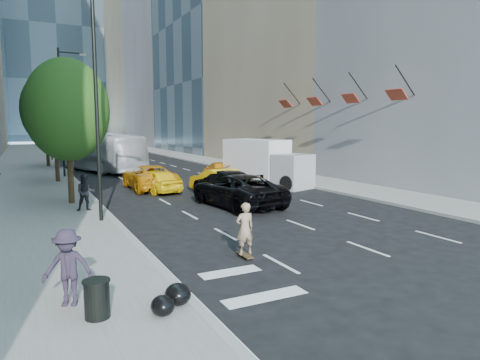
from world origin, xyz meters
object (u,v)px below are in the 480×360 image
black_sedan_lincoln (237,190)px  trash_can (97,300)px  black_sedan_mercedes (225,183)px  city_bus (98,152)px  box_truck (265,162)px  skateboarder (245,232)px

black_sedan_lincoln → trash_can: 13.70m
black_sedan_lincoln → black_sedan_mercedes: size_ratio=1.11×
city_bus → box_truck: 17.63m
skateboarder → box_truck: box_truck is taller
skateboarder → city_bus: (0.00, 29.42, 0.95)m
box_truck → black_sedan_lincoln: bearing=-147.3°
skateboarder → black_sedan_lincoln: (3.70, 8.00, 0.01)m
skateboarder → city_bus: city_bus is taller
black_sedan_mercedes → box_truck: 5.76m
black_sedan_mercedes → skateboarder: bearing=65.5°
black_sedan_lincoln → black_sedan_mercedes: 3.08m
city_bus → box_truck: (9.06, -15.13, -0.16)m
black_sedan_lincoln → box_truck: (5.36, 6.29, 0.78)m
black_sedan_lincoln → city_bus: 21.75m
black_sedan_mercedes → trash_can: size_ratio=6.96×
skateboarder → box_truck: size_ratio=0.24×
black_sedan_lincoln → trash_can: (-8.59, -10.66, -0.30)m
city_bus → box_truck: city_bus is taller
skateboarder → black_sedan_lincoln: black_sedan_lincoln is taller
box_truck → trash_can: bearing=-146.3°
black_sedan_mercedes → black_sedan_lincoln: bearing=74.2°
skateboarder → trash_can: skateboarder is taller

